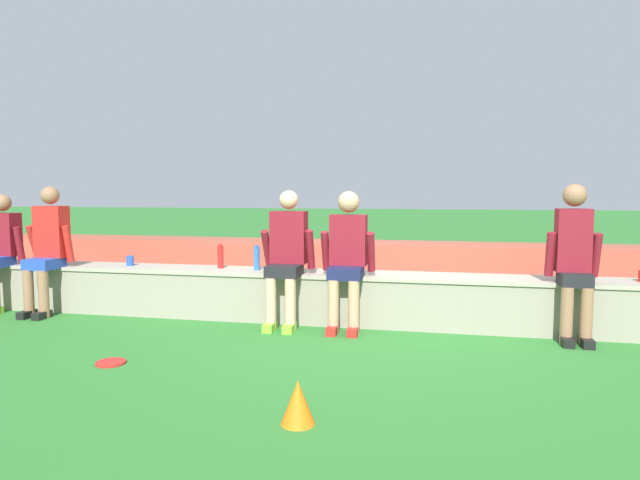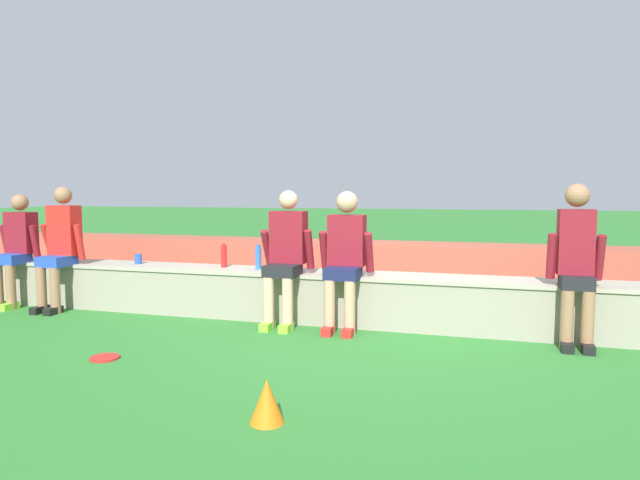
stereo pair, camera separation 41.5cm
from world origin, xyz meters
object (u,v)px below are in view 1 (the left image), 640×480
at_px(water_bottle_near_right, 220,257).
at_px(person_left_of_center, 47,246).
at_px(person_far_right, 574,257).
at_px(plastic_cup_middle, 130,261).
at_px(person_center, 286,254).
at_px(sports_cone, 298,402).
at_px(person_right_of_center, 347,255).
at_px(water_bottle_mid_left, 257,258).
at_px(frisbee, 111,363).

bearing_deg(water_bottle_near_right, person_left_of_center, -170.35).
distance_m(person_far_right, water_bottle_near_right, 3.64).
height_order(water_bottle_near_right, plastic_cup_middle, water_bottle_near_right).
bearing_deg(person_center, plastic_cup_middle, 172.25).
bearing_deg(person_center, sports_cone, -72.93).
bearing_deg(person_right_of_center, plastic_cup_middle, 173.82).
relative_size(water_bottle_mid_left, sports_cone, 1.04).
relative_size(plastic_cup_middle, frisbee, 0.49).
bearing_deg(sports_cone, person_left_of_center, 147.12).
distance_m(person_far_right, water_bottle_mid_left, 3.19).
distance_m(frisbee, sports_cone, 1.94).
relative_size(person_center, water_bottle_near_right, 5.16).
height_order(water_bottle_mid_left, plastic_cup_middle, water_bottle_mid_left).
xyz_separation_m(person_far_right, plastic_cup_middle, (-4.74, 0.28, -0.19)).
bearing_deg(person_right_of_center, person_center, 178.71).
distance_m(person_left_of_center, person_far_right, 5.59).
xyz_separation_m(person_center, plastic_cup_middle, (-1.97, 0.27, -0.16)).
bearing_deg(water_bottle_near_right, plastic_cup_middle, -178.89).
distance_m(water_bottle_near_right, sports_cone, 3.09).
bearing_deg(water_bottle_near_right, sports_cone, -59.08).
relative_size(person_center, person_far_right, 0.96).
bearing_deg(person_right_of_center, water_bottle_mid_left, 166.86).
relative_size(person_left_of_center, person_right_of_center, 1.04).
height_order(person_right_of_center, person_far_right, person_far_right).
relative_size(person_right_of_center, water_bottle_mid_left, 5.04).
bearing_deg(water_bottle_near_right, person_right_of_center, -11.50).
height_order(person_center, person_far_right, person_far_right).
bearing_deg(frisbee, water_bottle_near_right, 83.57).
bearing_deg(person_center, water_bottle_near_right, 161.25).
bearing_deg(person_far_right, person_right_of_center, -179.84).
bearing_deg(person_right_of_center, person_left_of_center, -179.50).
relative_size(person_center, frisbee, 5.94).
height_order(person_right_of_center, frisbee, person_right_of_center).
height_order(person_center, frisbee, person_center).
relative_size(water_bottle_near_right, plastic_cup_middle, 2.37).
relative_size(person_left_of_center, person_center, 1.03).
height_order(person_left_of_center, plastic_cup_middle, person_left_of_center).
relative_size(person_center, water_bottle_mid_left, 5.07).
bearing_deg(frisbee, sports_cone, -23.94).
distance_m(person_far_right, plastic_cup_middle, 4.76).
height_order(plastic_cup_middle, frisbee, plastic_cup_middle).
distance_m(person_left_of_center, water_bottle_mid_left, 2.43).
xyz_separation_m(person_left_of_center, person_right_of_center, (3.45, 0.03, -0.01)).
relative_size(person_right_of_center, frisbee, 5.90).
bearing_deg(person_far_right, person_center, 179.83).
relative_size(person_far_right, plastic_cup_middle, 12.73).
distance_m(person_center, water_bottle_near_right, 0.90).
xyz_separation_m(person_center, person_right_of_center, (0.64, -0.01, 0.00)).
bearing_deg(water_bottle_mid_left, plastic_cup_middle, 178.59).
height_order(frisbee, sports_cone, sports_cone).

